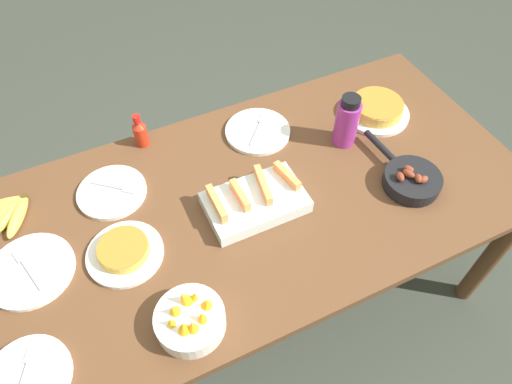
{
  "coord_description": "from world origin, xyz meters",
  "views": [
    {
      "loc": [
        -0.4,
        -0.85,
        1.97
      ],
      "look_at": [
        0.0,
        0.0,
        0.77
      ],
      "focal_mm": 32.0,
      "sensor_mm": 36.0,
      "label": 1
    }
  ],
  "objects_px": {
    "melon_tray": "(255,201)",
    "empty_plate_far_left": "(258,131)",
    "empty_plate_near_front": "(27,378)",
    "water_bottle": "(347,122)",
    "hot_sauce_bottle": "(140,132)",
    "frittata_plate_center": "(377,109)",
    "frittata_plate_side": "(124,252)",
    "banana_bunch": "(8,212)",
    "fruit_bowl_mango": "(190,319)",
    "empty_plate_far_right": "(112,192)",
    "skillet": "(410,179)",
    "empty_plate_mid_edge": "(31,271)"
  },
  "relations": [
    {
      "from": "melon_tray",
      "to": "hot_sauce_bottle",
      "type": "distance_m",
      "value": 0.51
    },
    {
      "from": "skillet",
      "to": "empty_plate_mid_edge",
      "type": "bearing_deg",
      "value": 77.12
    },
    {
      "from": "banana_bunch",
      "to": "melon_tray",
      "type": "relative_size",
      "value": 0.62
    },
    {
      "from": "empty_plate_far_right",
      "to": "water_bottle",
      "type": "xyz_separation_m",
      "value": [
        0.85,
        -0.12,
        0.09
      ]
    },
    {
      "from": "water_bottle",
      "to": "melon_tray",
      "type": "bearing_deg",
      "value": -162.51
    },
    {
      "from": "water_bottle",
      "to": "hot_sauce_bottle",
      "type": "height_order",
      "value": "water_bottle"
    },
    {
      "from": "empty_plate_mid_edge",
      "to": "hot_sauce_bottle",
      "type": "height_order",
      "value": "hot_sauce_bottle"
    },
    {
      "from": "empty_plate_far_left",
      "to": "fruit_bowl_mango",
      "type": "height_order",
      "value": "fruit_bowl_mango"
    },
    {
      "from": "banana_bunch",
      "to": "empty_plate_near_front",
      "type": "xyz_separation_m",
      "value": [
        -0.02,
        -0.56,
        -0.01
      ]
    },
    {
      "from": "empty_plate_near_front",
      "to": "water_bottle",
      "type": "distance_m",
      "value": 1.26
    },
    {
      "from": "empty_plate_far_right",
      "to": "empty_plate_far_left",
      "type": "bearing_deg",
      "value": 5.28
    },
    {
      "from": "fruit_bowl_mango",
      "to": "hot_sauce_bottle",
      "type": "distance_m",
      "value": 0.74
    },
    {
      "from": "frittata_plate_center",
      "to": "melon_tray",
      "type": "bearing_deg",
      "value": -161.82
    },
    {
      "from": "water_bottle",
      "to": "fruit_bowl_mango",
      "type": "bearing_deg",
      "value": -150.56
    },
    {
      "from": "water_bottle",
      "to": "empty_plate_far_left",
      "type": "bearing_deg",
      "value": 147.14
    },
    {
      "from": "frittata_plate_side",
      "to": "water_bottle",
      "type": "height_order",
      "value": "water_bottle"
    },
    {
      "from": "hot_sauce_bottle",
      "to": "empty_plate_near_front",
      "type": "bearing_deg",
      "value": -126.5
    },
    {
      "from": "melon_tray",
      "to": "empty_plate_far_right",
      "type": "distance_m",
      "value": 0.49
    },
    {
      "from": "fruit_bowl_mango",
      "to": "frittata_plate_center",
      "type": "bearing_deg",
      "value": 27.6
    },
    {
      "from": "frittata_plate_side",
      "to": "empty_plate_far_left",
      "type": "relative_size",
      "value": 0.95
    },
    {
      "from": "melon_tray",
      "to": "hot_sauce_bottle",
      "type": "height_order",
      "value": "hot_sauce_bottle"
    },
    {
      "from": "melon_tray",
      "to": "empty_plate_far_left",
      "type": "relative_size",
      "value": 1.32
    },
    {
      "from": "melon_tray",
      "to": "skillet",
      "type": "bearing_deg",
      "value": -15.26
    },
    {
      "from": "frittata_plate_side",
      "to": "skillet",
      "type": "bearing_deg",
      "value": -8.52
    },
    {
      "from": "skillet",
      "to": "empty_plate_near_front",
      "type": "xyz_separation_m",
      "value": [
        -1.29,
        -0.11,
        -0.02
      ]
    },
    {
      "from": "banana_bunch",
      "to": "water_bottle",
      "type": "xyz_separation_m",
      "value": [
        1.17,
        -0.18,
        0.08
      ]
    },
    {
      "from": "empty_plate_far_right",
      "to": "frittata_plate_side",
      "type": "bearing_deg",
      "value": -95.33
    },
    {
      "from": "melon_tray",
      "to": "frittata_plate_center",
      "type": "distance_m",
      "value": 0.66
    },
    {
      "from": "skillet",
      "to": "frittata_plate_center",
      "type": "xyz_separation_m",
      "value": [
        0.1,
        0.35,
        -0.0
      ]
    },
    {
      "from": "melon_tray",
      "to": "empty_plate_far_left",
      "type": "bearing_deg",
      "value": 62.83
    },
    {
      "from": "banana_bunch",
      "to": "empty_plate_far_left",
      "type": "distance_m",
      "value": 0.9
    },
    {
      "from": "empty_plate_far_left",
      "to": "fruit_bowl_mango",
      "type": "relative_size",
      "value": 1.27
    },
    {
      "from": "banana_bunch",
      "to": "empty_plate_mid_edge",
      "type": "bearing_deg",
      "value": -82.55
    },
    {
      "from": "skillet",
      "to": "water_bottle",
      "type": "bearing_deg",
      "value": 14.97
    },
    {
      "from": "banana_bunch",
      "to": "melon_tray",
      "type": "bearing_deg",
      "value": -22.85
    },
    {
      "from": "fruit_bowl_mango",
      "to": "empty_plate_near_front",
      "type": "bearing_deg",
      "value": 174.14
    },
    {
      "from": "empty_plate_mid_edge",
      "to": "melon_tray",
      "type": "bearing_deg",
      "value": -5.29
    },
    {
      "from": "empty_plate_near_front",
      "to": "banana_bunch",
      "type": "bearing_deg",
      "value": 87.73
    },
    {
      "from": "frittata_plate_center",
      "to": "water_bottle",
      "type": "height_order",
      "value": "water_bottle"
    },
    {
      "from": "empty_plate_near_front",
      "to": "empty_plate_far_right",
      "type": "height_order",
      "value": "same"
    },
    {
      "from": "empty_plate_far_left",
      "to": "frittata_plate_side",
      "type": "bearing_deg",
      "value": -152.69
    },
    {
      "from": "frittata_plate_side",
      "to": "hot_sauce_bottle",
      "type": "xyz_separation_m",
      "value": [
        0.19,
        0.44,
        0.04
      ]
    },
    {
      "from": "frittata_plate_center",
      "to": "water_bottle",
      "type": "xyz_separation_m",
      "value": [
        -0.19,
        -0.07,
        0.07
      ]
    },
    {
      "from": "frittata_plate_center",
      "to": "empty_plate_far_right",
      "type": "distance_m",
      "value": 1.04
    },
    {
      "from": "banana_bunch",
      "to": "fruit_bowl_mango",
      "type": "xyz_separation_m",
      "value": [
        0.41,
        -0.61,
        0.02
      ]
    },
    {
      "from": "melon_tray",
      "to": "frittata_plate_side",
      "type": "bearing_deg",
      "value": 179.79
    },
    {
      "from": "melon_tray",
      "to": "water_bottle",
      "type": "xyz_separation_m",
      "value": [
        0.43,
        0.14,
        0.07
      ]
    },
    {
      "from": "frittata_plate_side",
      "to": "empty_plate_far_left",
      "type": "height_order",
      "value": "frittata_plate_side"
    },
    {
      "from": "banana_bunch",
      "to": "frittata_plate_center",
      "type": "distance_m",
      "value": 1.37
    },
    {
      "from": "hot_sauce_bottle",
      "to": "empty_plate_far_left",
      "type": "bearing_deg",
      "value": -17.82
    }
  ]
}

